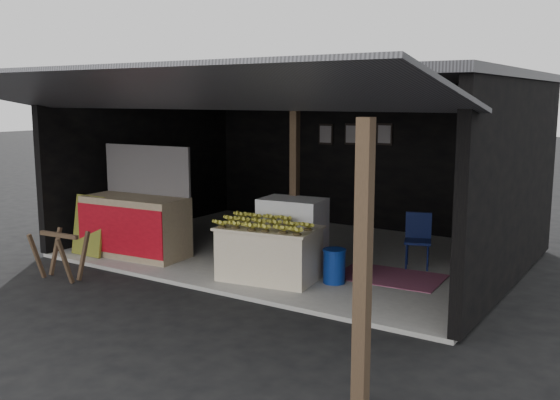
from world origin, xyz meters
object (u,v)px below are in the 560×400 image
Objects in this scene: white_crate at (292,233)px; water_barrel at (334,267)px; sawhorse at (60,250)px; neighbor_stall at (136,223)px; banana_table at (269,253)px; plastic_chair at (418,235)px.

white_crate reaches higher than water_barrel.
water_barrel is (0.95, -0.41, -0.30)m from white_crate.
sawhorse is at bearing -151.87° from water_barrel.
neighbor_stall is at bearing 84.00° from sawhorse.
banana_table is 0.79m from white_crate.
water_barrel is at bearing 13.76° from banana_table.
plastic_chair is at bearing 19.82° from neighbor_stall.
water_barrel is (3.49, 0.41, -0.31)m from neighbor_stall.
white_crate is (-0.08, 0.77, 0.15)m from banana_table.
white_crate is 2.32× the size of water_barrel.
white_crate reaches higher than banana_table.
sawhorse is (-2.58, -2.30, -0.15)m from white_crate.
sawhorse is at bearing -158.88° from banana_table.
water_barrel is at bearing 23.75° from sawhorse.
banana_table is at bearing -90.50° from white_crate.
sawhorse is (-0.04, -1.48, -0.15)m from neighbor_stall.
plastic_chair reaches higher than sawhorse.
sawhorse is 5.38m from plastic_chair.
water_barrel is at bearing -29.92° from white_crate.
plastic_chair is (1.62, 1.07, -0.04)m from white_crate.
banana_table is 0.95m from water_barrel.
neighbor_stall is 3.53m from water_barrel.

